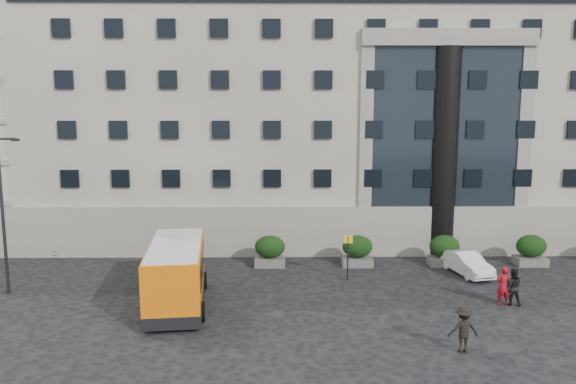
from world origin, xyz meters
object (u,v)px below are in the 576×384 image
Objects in this scene: bus_stop_sign at (348,249)px; hedge_a at (182,251)px; hedge_e at (531,250)px; white_taxi at (467,263)px; parked_car_c at (67,240)px; parked_car_d at (55,237)px; street_lamp at (3,209)px; pedestrian_b at (512,286)px; hedge_b at (270,251)px; pedestrian_a at (503,286)px; minibus at (176,272)px; hedge_c at (357,250)px; red_truck at (80,225)px; pedestrian_c at (463,329)px; hedge_d at (444,250)px.

hedge_a is at bearing 163.58° from bus_stop_sign.
hedge_e reaches higher than white_taxi.
parked_car_c is 1.08m from parked_car_d.
street_lamp is 4.40× the size of pedestrian_b.
pedestrian_b is at bearing -29.92° from hedge_b.
pedestrian_a is (16.46, -6.77, 0.02)m from hedge_a.
parked_car_d is at bearing 126.37° from minibus.
hedge_c is at bearing -19.46° from parked_car_d.
red_truck is (0.04, 10.09, -2.98)m from street_lamp.
hedge_a is 16.47m from white_taxi.
white_taxi is at bearing -16.67° from hedge_c.
hedge_e is at bearing -125.36° from pedestrian_c.
hedge_b is 15.21m from parked_car_d.
pedestrian_a is at bearing -7.16° from minibus.
red_truck reaches higher than bus_stop_sign.
minibus is at bearing -50.30° from parked_car_c.
pedestrian_b is (6.52, -6.75, -0.02)m from hedge_c.
white_taxi is at bearing -9.09° from hedge_b.
hedge_e is at bearing 13.92° from bus_stop_sign.
hedge_d is 0.43× the size of parked_car_c.
minibus is 14.10m from parked_car_c.
hedge_d is 6.76m from bus_stop_sign.
bus_stop_sign is 19.15m from parked_car_c.
minibus is 4.07× the size of pedestrian_b.
pedestrian_a reaches higher than white_taxi.
street_lamp is (-23.54, -4.80, 3.44)m from hedge_d.
hedge_e is 0.34× the size of red_truck.
bus_stop_sign is at bearing -33.07° from hedge_b.
street_lamp is at bearing -20.51° from pedestrian_c.
hedge_c is 19.27m from street_lamp.
pedestrian_a is at bearing -22.34° from hedge_a.
hedge_b is 1.01× the size of pedestrian_c.
parked_car_c is at bearing 163.30° from hedge_b.
hedge_d is at bearing -104.52° from pedestrian_c.
hedge_a is at bearing 91.28° from minibus.
hedge_d is at bearing 0.00° from hedge_a.
hedge_b is at bearing -23.81° from parked_car_d.
street_lamp reaches higher than parked_car_c.
parked_car_c is (-9.22, 10.62, -1.03)m from minibus.
bus_stop_sign is 0.65× the size of white_taxi.
minibus reaches higher than red_truck.
street_lamp reaches higher than pedestrian_b.
minibus is 15.07m from parked_car_d.
white_taxi is at bearing -14.59° from parked_car_c.
hedge_d is 25.33m from parked_car_d.
pedestrian_c is (-7.89, -11.88, -0.02)m from hedge_e.
pedestrian_c is (12.91, -11.88, -0.02)m from hedge_a.
hedge_d is at bearing 11.53° from street_lamp.
minibus is at bearing -38.59° from red_truck.
parked_car_d is (-14.53, 4.49, -0.22)m from hedge_b.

